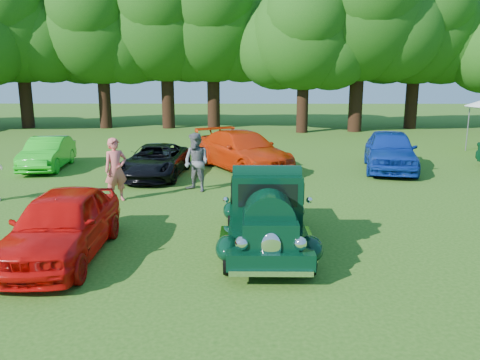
{
  "coord_description": "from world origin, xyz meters",
  "views": [
    {
      "loc": [
        1.27,
        -9.89,
        3.71
      ],
      "look_at": [
        1.15,
        2.02,
        1.1
      ],
      "focal_mm": 35.0,
      "sensor_mm": 36.0,
      "label": 1
    }
  ],
  "objects_px": {
    "back_car_orange": "(243,151)",
    "spectator_pink": "(116,170)",
    "spectator_grey": "(196,162)",
    "back_car_lime": "(48,153)",
    "back_car_blue": "(390,150)",
    "back_car_black": "(156,161)",
    "hero_pickup": "(266,215)",
    "red_convertible": "(62,224)"
  },
  "relations": [
    {
      "from": "back_car_blue",
      "to": "back_car_orange",
      "type": "bearing_deg",
      "value": -167.88
    },
    {
      "from": "back_car_orange",
      "to": "spectator_grey",
      "type": "bearing_deg",
      "value": -143.04
    },
    {
      "from": "spectator_pink",
      "to": "back_car_orange",
      "type": "bearing_deg",
      "value": 16.09
    },
    {
      "from": "red_convertible",
      "to": "back_car_orange",
      "type": "xyz_separation_m",
      "value": [
        3.76,
        9.68,
        0.07
      ]
    },
    {
      "from": "back_car_lime",
      "to": "red_convertible",
      "type": "bearing_deg",
      "value": -72.45
    },
    {
      "from": "back_car_blue",
      "to": "back_car_black",
      "type": "bearing_deg",
      "value": -158.77
    },
    {
      "from": "spectator_grey",
      "to": "red_convertible",
      "type": "bearing_deg",
      "value": -74.71
    },
    {
      "from": "hero_pickup",
      "to": "back_car_lime",
      "type": "relative_size",
      "value": 1.11
    },
    {
      "from": "back_car_lime",
      "to": "back_car_blue",
      "type": "height_order",
      "value": "back_car_blue"
    },
    {
      "from": "back_car_blue",
      "to": "hero_pickup",
      "type": "bearing_deg",
      "value": -108.86
    },
    {
      "from": "hero_pickup",
      "to": "back_car_orange",
      "type": "distance_m",
      "value": 9.06
    },
    {
      "from": "hero_pickup",
      "to": "back_car_lime",
      "type": "bearing_deg",
      "value": 133.44
    },
    {
      "from": "hero_pickup",
      "to": "back_car_blue",
      "type": "distance_m",
      "value": 10.55
    },
    {
      "from": "spectator_grey",
      "to": "back_car_lime",
      "type": "bearing_deg",
      "value": -174.52
    },
    {
      "from": "back_car_black",
      "to": "spectator_grey",
      "type": "distance_m",
      "value": 2.92
    },
    {
      "from": "back_car_black",
      "to": "back_car_blue",
      "type": "distance_m",
      "value": 9.44
    },
    {
      "from": "back_car_lime",
      "to": "back_car_blue",
      "type": "xyz_separation_m",
      "value": [
        14.11,
        -0.11,
        0.17
      ]
    },
    {
      "from": "back_car_orange",
      "to": "spectator_pink",
      "type": "height_order",
      "value": "spectator_pink"
    },
    {
      "from": "back_car_lime",
      "to": "spectator_pink",
      "type": "xyz_separation_m",
      "value": [
        4.25,
        -5.16,
        0.32
      ]
    },
    {
      "from": "red_convertible",
      "to": "spectator_grey",
      "type": "relative_size",
      "value": 2.16
    },
    {
      "from": "back_car_orange",
      "to": "spectator_grey",
      "type": "height_order",
      "value": "spectator_grey"
    },
    {
      "from": "back_car_orange",
      "to": "spectator_pink",
      "type": "distance_m",
      "value": 6.38
    },
    {
      "from": "back_car_lime",
      "to": "back_car_orange",
      "type": "relative_size",
      "value": 0.73
    },
    {
      "from": "back_car_blue",
      "to": "spectator_grey",
      "type": "distance_m",
      "value": 8.42
    },
    {
      "from": "red_convertible",
      "to": "back_car_lime",
      "type": "distance_m",
      "value": 10.7
    },
    {
      "from": "back_car_black",
      "to": "back_car_lime",
      "type": "bearing_deg",
      "value": 165.16
    },
    {
      "from": "back_car_orange",
      "to": "back_car_blue",
      "type": "distance_m",
      "value": 6.0
    },
    {
      "from": "back_car_black",
      "to": "back_car_orange",
      "type": "relative_size",
      "value": 0.82
    },
    {
      "from": "back_car_blue",
      "to": "spectator_pink",
      "type": "relative_size",
      "value": 2.48
    },
    {
      "from": "hero_pickup",
      "to": "spectator_grey",
      "type": "height_order",
      "value": "spectator_grey"
    },
    {
      "from": "back_car_lime",
      "to": "back_car_orange",
      "type": "distance_m",
      "value": 8.12
    },
    {
      "from": "hero_pickup",
      "to": "back_car_black",
      "type": "relative_size",
      "value": 1.0
    },
    {
      "from": "hero_pickup",
      "to": "spectator_grey",
      "type": "distance_m",
      "value": 5.68
    },
    {
      "from": "back_car_black",
      "to": "back_car_orange",
      "type": "height_order",
      "value": "back_car_orange"
    },
    {
      "from": "back_car_orange",
      "to": "spectator_pink",
      "type": "xyz_separation_m",
      "value": [
        -3.86,
        -5.08,
        0.19
      ]
    },
    {
      "from": "hero_pickup",
      "to": "red_convertible",
      "type": "height_order",
      "value": "hero_pickup"
    },
    {
      "from": "back_car_lime",
      "to": "back_car_black",
      "type": "bearing_deg",
      "value": -24.61
    },
    {
      "from": "back_car_lime",
      "to": "back_car_blue",
      "type": "relative_size",
      "value": 0.82
    },
    {
      "from": "back_car_black",
      "to": "back_car_orange",
      "type": "distance_m",
      "value": 3.65
    },
    {
      "from": "spectator_pink",
      "to": "spectator_grey",
      "type": "relative_size",
      "value": 1.0
    },
    {
      "from": "back_car_black",
      "to": "hero_pickup",
      "type": "bearing_deg",
      "value": -59.67
    },
    {
      "from": "back_car_lime",
      "to": "spectator_pink",
      "type": "relative_size",
      "value": 2.04
    }
  ]
}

